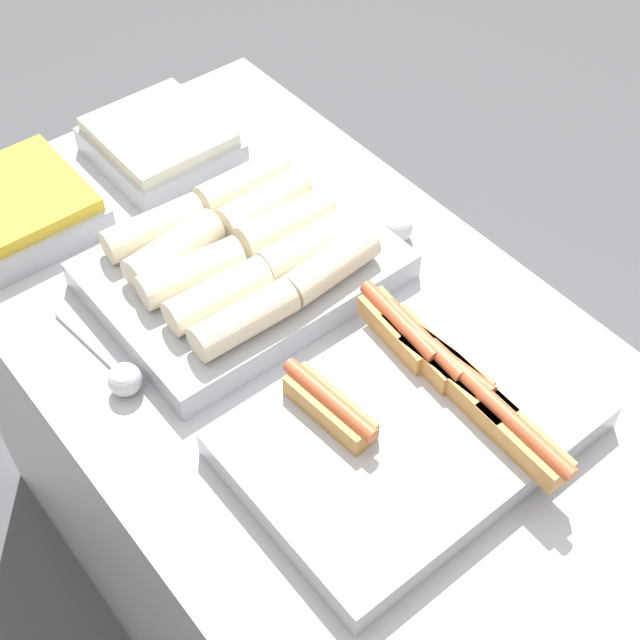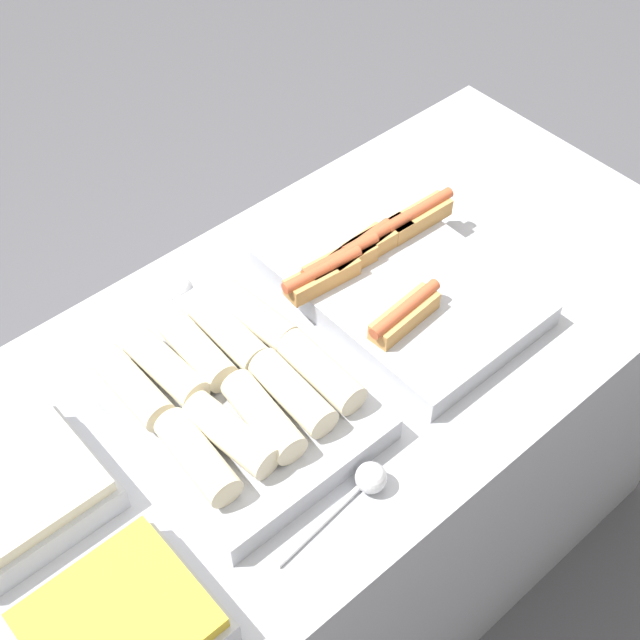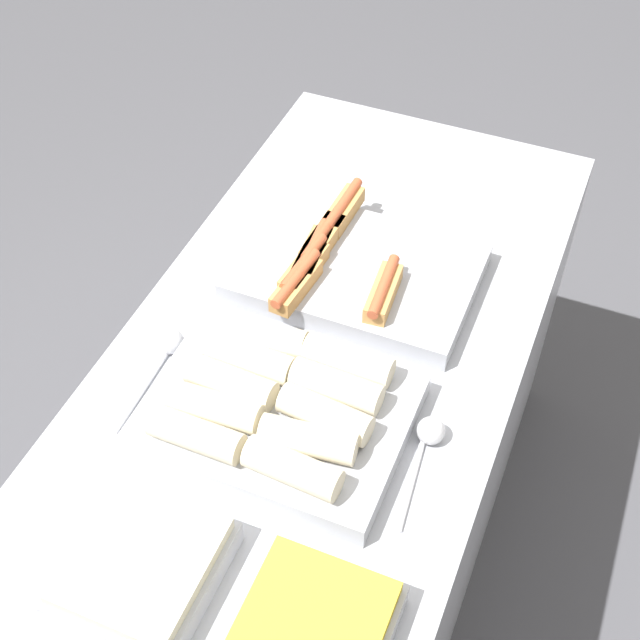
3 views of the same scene
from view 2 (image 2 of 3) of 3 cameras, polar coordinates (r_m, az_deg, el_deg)
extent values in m
plane|color=#4C4C51|center=(2.39, 0.74, -15.33)|extent=(12.00, 12.00, 0.00)
cube|color=#A8AAB2|center=(1.99, 0.87, -9.60)|extent=(1.56, 0.77, 0.90)
cube|color=#A8AAB2|center=(1.68, 5.17, 2.15)|extent=(0.34, 0.49, 0.05)
cube|color=tan|center=(1.76, 6.30, 6.53)|extent=(0.15, 0.05, 0.04)
cylinder|color=#C15633|center=(1.75, 6.36, 7.02)|extent=(0.17, 0.03, 0.02)
cube|color=tan|center=(1.68, 2.46, 4.35)|extent=(0.15, 0.06, 0.04)
cylinder|color=#C15633|center=(1.67, 2.48, 4.85)|extent=(0.17, 0.03, 0.02)
cube|color=tan|center=(1.63, 0.14, 2.76)|extent=(0.15, 0.06, 0.04)
cylinder|color=#C15633|center=(1.62, 0.14, 3.26)|extent=(0.17, 0.04, 0.02)
cube|color=tan|center=(1.58, 5.42, 0.25)|extent=(0.15, 0.06, 0.04)
cylinder|color=#C15633|center=(1.56, 5.48, 0.74)|extent=(0.17, 0.04, 0.02)
cube|color=tan|center=(1.71, 3.74, 5.09)|extent=(0.15, 0.05, 0.04)
cylinder|color=#C15633|center=(1.69, 3.77, 5.59)|extent=(0.17, 0.03, 0.02)
cube|color=tan|center=(1.66, 1.31, 3.63)|extent=(0.15, 0.06, 0.04)
cylinder|color=#C15633|center=(1.65, 1.32, 4.12)|extent=(0.17, 0.04, 0.02)
cube|color=#A8AAB2|center=(1.51, -5.73, -5.13)|extent=(0.35, 0.46, 0.05)
cylinder|color=beige|center=(1.56, -4.18, 0.30)|extent=(0.07, 0.17, 0.06)
cylinder|color=beige|center=(1.39, -7.84, -8.66)|extent=(0.07, 0.17, 0.06)
cylinder|color=beige|center=(1.49, -11.91, -4.20)|extent=(0.06, 0.17, 0.06)
cylinder|color=beige|center=(1.54, -5.86, -0.82)|extent=(0.06, 0.17, 0.06)
cylinder|color=beige|center=(1.41, -5.72, -7.30)|extent=(0.08, 0.17, 0.06)
cylinder|color=beige|center=(1.50, -9.83, -3.01)|extent=(0.06, 0.17, 0.06)
cylinder|color=beige|center=(1.42, -3.64, -6.17)|extent=(0.07, 0.17, 0.06)
cylinder|color=beige|center=(1.48, 0.09, -3.29)|extent=(0.06, 0.17, 0.06)
cylinder|color=beige|center=(1.45, -1.75, -4.66)|extent=(0.06, 0.17, 0.06)
cylinder|color=beige|center=(1.52, -7.92, -1.86)|extent=(0.06, 0.17, 0.06)
cube|color=#A8AAB2|center=(1.34, -12.63, -18.86)|extent=(0.25, 0.23, 0.05)
cube|color=gold|center=(1.31, -12.91, -18.23)|extent=(0.23, 0.21, 0.02)
cube|color=#A8AAB2|center=(1.48, -18.61, -10.65)|extent=(0.25, 0.23, 0.05)
cube|color=silver|center=(1.45, -18.97, -9.89)|extent=(0.23, 0.21, 0.02)
cylinder|color=silver|center=(1.41, 0.22, -12.79)|extent=(0.20, 0.03, 0.01)
sphere|color=silver|center=(1.42, 3.28, -10.04)|extent=(0.05, 0.05, 0.05)
cylinder|color=silver|center=(1.67, -11.92, -0.39)|extent=(0.22, 0.02, 0.01)
sphere|color=silver|center=(1.69, -8.96, 1.91)|extent=(0.05, 0.05, 0.05)
camera|label=1|loc=(1.38, 45.97, 29.55)|focal=50.00mm
camera|label=3|loc=(0.52, -97.32, 5.04)|focal=50.00mm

